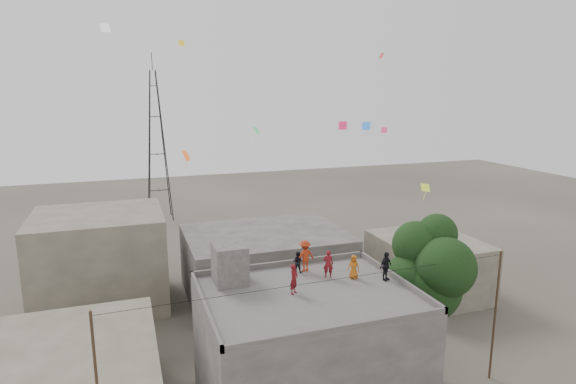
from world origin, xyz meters
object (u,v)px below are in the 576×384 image
at_px(stair_head_box, 230,264).
at_px(person_dark_adult, 386,266).
at_px(transmission_tower, 157,146).
at_px(tree, 431,271).
at_px(person_red_adult, 328,264).

bearing_deg(stair_head_box, person_dark_adult, -16.87).
height_order(transmission_tower, person_dark_adult, transmission_tower).
distance_m(stair_head_box, tree, 10.80).
distance_m(transmission_tower, person_red_adult, 38.88).
relative_size(transmission_tower, person_red_adult, 13.64).
bearing_deg(person_red_adult, transmission_tower, -59.33).
relative_size(tree, person_red_adult, 6.21).
xyz_separation_m(stair_head_box, transmission_tower, (-0.80, 37.40, 1.97)).
distance_m(stair_head_box, person_dark_adult, 7.95).
distance_m(transmission_tower, person_dark_adult, 40.64).
distance_m(stair_head_box, person_red_adult, 5.08).
bearing_deg(transmission_tower, person_dark_adult, -78.05).
height_order(stair_head_box, person_red_adult, stair_head_box).
xyz_separation_m(transmission_tower, person_dark_adult, (8.40, -39.70, -2.22)).
height_order(person_red_adult, person_dark_adult, person_dark_adult).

